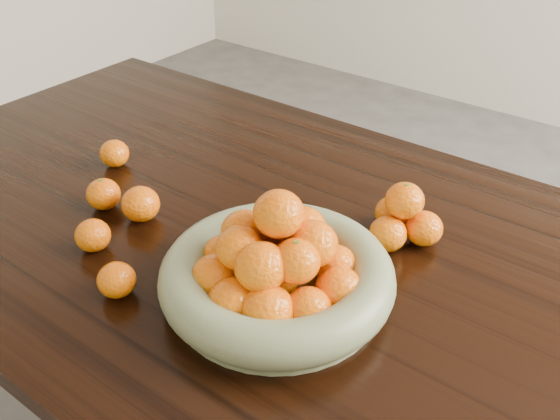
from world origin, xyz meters
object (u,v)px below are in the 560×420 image
Objects in this scene: dining_table at (296,283)px; orange_pyramid at (402,219)px; loose_orange_0 at (103,194)px; fruit_bowl at (276,270)px.

orange_pyramid is at bearing 43.14° from dining_table.
loose_orange_0 is (-0.52, -0.26, -0.01)m from orange_pyramid.
orange_pyramid is 0.58m from loose_orange_0.
dining_table is at bearing 112.29° from fruit_bowl.
fruit_bowl is at bearing -1.11° from loose_orange_0.
fruit_bowl reaches higher than dining_table.
loose_orange_0 is at bearing -161.78° from dining_table.
loose_orange_0 is at bearing 178.89° from fruit_bowl.
dining_table is 29.68× the size of loose_orange_0.
dining_table is at bearing 18.22° from loose_orange_0.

